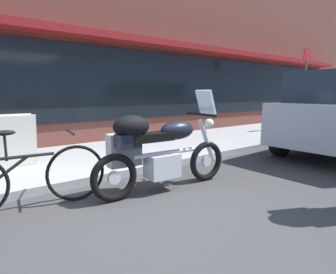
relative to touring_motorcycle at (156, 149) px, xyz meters
name	(u,v)px	position (x,y,z in m)	size (l,w,h in m)	color
ground_plane	(139,214)	(-0.57, -0.49, -0.60)	(80.00, 80.00, 0.00)	#393939
storefront_building	(224,38)	(5.41, 3.65, 2.61)	(19.95, 0.90, 6.55)	brown
sidewalk_curb	(304,126)	(8.43, 2.14, -0.54)	(30.00, 2.72, 0.12)	#9E9E9E
touring_motorcycle	(156,149)	(0.00, 0.00, 0.00)	(2.11, 0.76, 1.38)	black
parked_bicycle	(27,178)	(-1.51, 0.38, -0.21)	(1.76, 0.48, 0.94)	black
sandwich_board_sign	(17,141)	(-1.35, 2.07, -0.04)	(0.55, 0.40, 0.86)	silver
parking_sign_pole	(305,83)	(6.96, 1.50, 1.06)	(0.44, 0.07, 2.62)	#59595B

